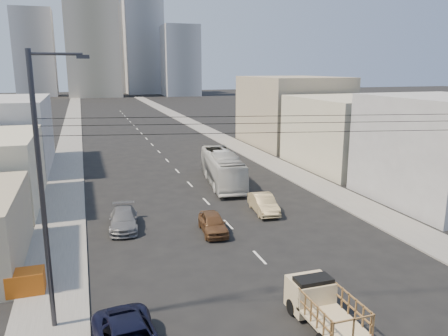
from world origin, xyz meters
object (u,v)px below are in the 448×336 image
city_bus (222,168)px  sedan_brown (213,223)px  flatbed_pickup (322,303)px  sedan_tan (263,204)px  sedan_grey (124,219)px  crate_stack (26,282)px  streetlamp_left (44,188)px

city_bus → sedan_brown: city_bus is taller
flatbed_pickup → sedan_brown: (-1.40, 12.33, -0.40)m
sedan_brown → sedan_tan: (5.09, 2.98, 0.03)m
sedan_brown → city_bus: bearing=74.5°
sedan_tan → sedan_grey: sedan_tan is taller
flatbed_pickup → crate_stack: 14.69m
sedan_tan → crate_stack: size_ratio=2.45×
crate_stack → city_bus: bearing=47.5°
sedan_grey → crate_stack: 9.76m
crate_stack → streetlamp_left: bearing=-65.8°
sedan_grey → streetlamp_left: 13.52m
sedan_tan → streetlamp_left: size_ratio=0.37×
city_bus → crate_stack: size_ratio=6.36×
sedan_grey → streetlamp_left: (-4.01, -11.56, 5.75)m
sedan_tan → streetlamp_left: bearing=-135.5°
flatbed_pickup → crate_stack: (-12.87, 7.08, -0.40)m
sedan_brown → sedan_tan: 5.90m
flatbed_pickup → sedan_tan: size_ratio=1.00×
city_bus → sedan_grey: bearing=-130.1°
flatbed_pickup → sedan_brown: 12.41m
sedan_brown → crate_stack: (-11.47, -5.25, -0.01)m
flatbed_pickup → sedan_grey: 16.72m
streetlamp_left → sedan_grey: bearing=70.9°
flatbed_pickup → streetlamp_left: streetlamp_left is taller
sedan_tan → crate_stack: sedan_tan is taller
streetlamp_left → city_bus: bearing=55.5°
city_bus → sedan_tan: city_bus is taller
city_bus → streetlamp_left: size_ratio=0.95×
sedan_tan → sedan_grey: 10.94m
streetlamp_left → crate_stack: bearing=114.2°
crate_stack → flatbed_pickup: bearing=-28.8°
crate_stack → sedan_tan: bearing=26.4°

